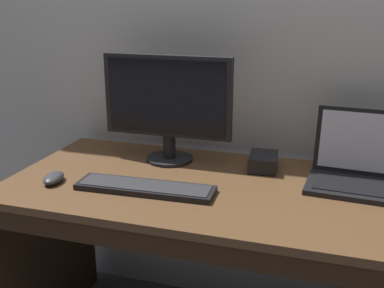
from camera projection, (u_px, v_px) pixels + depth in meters
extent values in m
cube|color=brown|center=(220.00, 189.00, 1.62)|extent=(1.49, 0.71, 0.03)
cube|color=#322113|center=(49.00, 250.00, 1.94)|extent=(0.05, 0.65, 0.71)
cube|color=#322113|center=(191.00, 249.00, 1.33)|extent=(1.43, 0.02, 0.07)
cube|color=black|center=(357.00, 188.00, 1.58)|extent=(0.34, 0.24, 0.02)
cube|color=black|center=(357.00, 186.00, 1.56)|extent=(0.29, 0.16, 0.00)
cube|color=black|center=(362.00, 142.00, 1.66)|extent=(0.33, 0.08, 0.23)
cube|color=silver|center=(362.00, 142.00, 1.66)|extent=(0.29, 0.07, 0.20)
cylinder|color=black|center=(170.00, 159.00, 1.87)|extent=(0.18, 0.18, 0.01)
cylinder|color=black|center=(169.00, 146.00, 1.85)|extent=(0.05, 0.05, 0.09)
cube|color=black|center=(167.00, 96.00, 1.77)|extent=(0.50, 0.03, 0.31)
cube|color=black|center=(166.00, 97.00, 1.76)|extent=(0.46, 0.00, 0.28)
cube|color=black|center=(145.00, 188.00, 1.57)|extent=(0.48, 0.14, 0.02)
cube|color=#2D2D30|center=(145.00, 185.00, 1.57)|extent=(0.45, 0.12, 0.00)
ellipsoid|color=#38383D|center=(54.00, 178.00, 1.64)|extent=(0.08, 0.12, 0.03)
cube|color=black|center=(263.00, 162.00, 1.76)|extent=(0.11, 0.16, 0.06)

